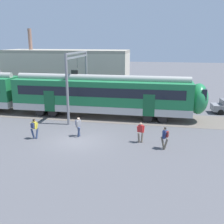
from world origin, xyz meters
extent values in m
plane|color=#515156|center=(0.00, 0.00, 0.00)|extent=(160.00, 160.00, 0.00)
cube|color=#605951|center=(-10.69, 7.04, 0.01)|extent=(80.00, 4.40, 0.01)
cube|color=#B7B7B2|center=(0.31, 7.04, 1.05)|extent=(18.00, 3.06, 0.70)
cube|color=#1E7542|center=(0.31, 7.04, 2.60)|extent=(18.00, 3.00, 2.40)
cube|color=black|center=(0.31, 5.52, 2.80)|extent=(16.56, 0.03, 0.90)
cube|color=#165731|center=(5.26, 5.52, 1.75)|extent=(1.10, 0.04, 2.10)
cube|color=#165731|center=(-4.64, 5.52, 1.75)|extent=(1.10, 0.04, 2.10)
cylinder|color=#9C9C97|center=(0.31, 7.04, 3.98)|extent=(17.64, 0.70, 0.70)
cube|color=black|center=(-2.39, 7.04, 4.53)|extent=(0.70, 0.12, 0.40)
cylinder|color=black|center=(6.59, 7.04, 0.45)|extent=(0.90, 2.40, 0.90)
cylinder|color=black|center=(5.19, 7.04, 0.45)|extent=(0.90, 2.40, 0.90)
cylinder|color=black|center=(-4.57, 7.04, 0.45)|extent=(0.90, 2.40, 0.90)
cylinder|color=black|center=(-5.97, 7.04, 0.45)|extent=(0.90, 2.40, 0.90)
ellipsoid|color=#1E7542|center=(9.86, 7.04, 2.25)|extent=(1.80, 2.85, 2.95)
cube|color=black|center=(10.21, 7.04, 2.85)|extent=(0.40, 2.40, 1.00)
cylinder|color=navy|center=(-3.34, -0.07, 0.43)|extent=(0.25, 0.38, 0.87)
cylinder|color=navy|center=(-3.60, -0.28, 0.43)|extent=(0.25, 0.38, 0.87)
cube|color=gold|center=(-3.47, -0.18, 1.14)|extent=(0.42, 0.34, 0.56)
cylinder|color=gold|center=(-3.70, -0.18, 1.09)|extent=(0.16, 0.26, 0.52)
cylinder|color=gold|center=(-3.24, -0.17, 1.09)|extent=(0.16, 0.26, 0.52)
sphere|color=brown|center=(-3.46, -0.16, 1.53)|extent=(0.22, 0.22, 0.22)
sphere|color=black|center=(-3.47, -0.18, 1.56)|extent=(0.20, 0.20, 0.20)
cube|color=navy|center=(-3.52, -0.35, 1.16)|extent=(0.32, 0.24, 0.40)
cylinder|color=navy|center=(-0.11, 0.78, 0.43)|extent=(0.37, 0.34, 0.87)
cylinder|color=navy|center=(-0.22, 1.09, 0.43)|extent=(0.37, 0.34, 0.87)
cube|color=gray|center=(-0.17, 0.93, 1.14)|extent=(0.41, 0.43, 0.56)
cylinder|color=gray|center=(-0.09, 1.16, 1.09)|extent=(0.25, 0.23, 0.52)
cylinder|color=gray|center=(-0.24, 0.71, 1.09)|extent=(0.25, 0.23, 0.52)
sphere|color=beige|center=(-0.15, 0.92, 1.53)|extent=(0.22, 0.22, 0.22)
sphere|color=black|center=(-0.17, 0.93, 1.56)|extent=(0.20, 0.20, 0.20)
cube|color=navy|center=(-0.31, 1.05, 1.16)|extent=(0.30, 0.32, 0.40)
cylinder|color=#6B6051|center=(4.79, 0.42, 0.43)|extent=(0.23, 0.38, 0.87)
cylinder|color=#6B6051|center=(5.03, 0.65, 0.43)|extent=(0.23, 0.38, 0.87)
cube|color=red|center=(4.91, 0.54, 1.14)|extent=(0.41, 0.32, 0.56)
cylinder|color=red|center=(5.15, 0.56, 1.09)|extent=(0.15, 0.26, 0.52)
cylinder|color=red|center=(4.68, 0.51, 1.09)|extent=(0.15, 0.26, 0.52)
sphere|color=beige|center=(4.91, 0.52, 1.53)|extent=(0.22, 0.22, 0.22)
sphere|color=black|center=(4.91, 0.54, 1.56)|extent=(0.20, 0.20, 0.20)
cylinder|color=#6B6051|center=(6.60, -0.27, 0.43)|extent=(0.38, 0.26, 0.87)
cylinder|color=#6B6051|center=(6.81, -0.53, 0.43)|extent=(0.38, 0.26, 0.87)
cube|color=navy|center=(6.70, -0.40, 1.14)|extent=(0.35, 0.42, 0.56)
cylinder|color=navy|center=(6.71, -0.63, 1.09)|extent=(0.26, 0.17, 0.52)
cylinder|color=navy|center=(6.70, -0.16, 1.09)|extent=(0.26, 0.17, 0.52)
sphere|color=beige|center=(6.69, -0.39, 1.53)|extent=(0.22, 0.22, 0.22)
sphere|color=black|center=(6.70, -0.40, 1.56)|extent=(0.20, 0.20, 0.20)
cube|color=maroon|center=(6.87, -0.46, 1.16)|extent=(0.24, 0.32, 0.40)
cylinder|color=black|center=(12.56, 11.35, 0.30)|extent=(0.61, 0.24, 0.60)
cylinder|color=black|center=(12.65, 9.79, 0.30)|extent=(0.61, 0.24, 0.60)
cylinder|color=gray|center=(-2.07, 3.84, 3.25)|extent=(0.24, 0.24, 6.50)
cylinder|color=gray|center=(-2.07, 10.24, 3.25)|extent=(0.24, 0.24, 6.50)
cube|color=gray|center=(-2.07, 7.04, 6.45)|extent=(0.20, 6.40, 0.16)
cube|color=gray|center=(-2.07, 7.04, 6.05)|extent=(0.20, 6.40, 0.16)
cylinder|color=black|center=(-2.07, 7.04, 5.45)|extent=(0.03, 0.03, 1.00)
cube|color=beige|center=(-6.58, 16.14, 3.00)|extent=(16.92, 5.00, 6.00)
cube|color=#9F9686|center=(-6.58, 16.14, 6.20)|extent=(16.92, 5.00, 0.40)
cylinder|color=#8C6656|center=(-11.66, 16.14, 7.60)|extent=(0.50, 0.50, 3.20)
camera|label=1|loc=(6.20, -18.47, 7.63)|focal=42.00mm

